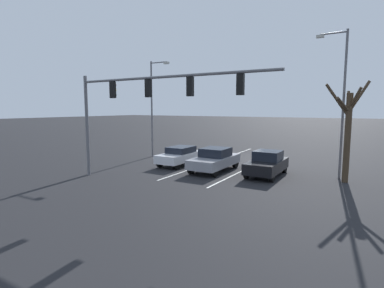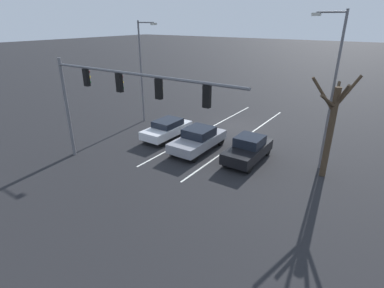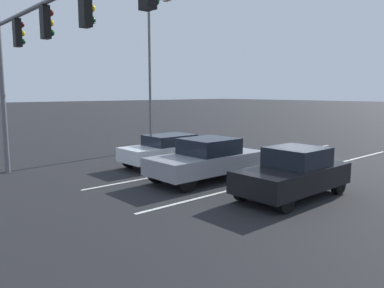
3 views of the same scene
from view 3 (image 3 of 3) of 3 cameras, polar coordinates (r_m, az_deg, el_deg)
name	(u,v)px [view 3 (image 3 of 3)]	position (r m, az deg, el deg)	size (l,w,h in m)	color
ground_plane	(296,161)	(18.62, 15.55, -2.47)	(240.00, 240.00, 0.00)	black
lane_stripe_left_divider	(302,172)	(16.03, 16.42, -4.13)	(0.12, 16.15, 0.01)	silver
lane_stripe_center_divider	(241,161)	(17.96, 7.51, -2.60)	(0.12, 16.15, 0.01)	silver
car_gray_midlane_front	(207,159)	(13.96, 2.30, -2.28)	(1.94, 4.55, 1.56)	gray
car_black_leftlane_front	(293,173)	(12.09, 15.18, -4.29)	(1.80, 4.03, 1.56)	black
car_white_rightlane_front	(168,149)	(16.75, -3.70, -0.80)	(1.74, 4.21, 1.38)	silver
traffic_signal_gantry	(40,41)	(12.75, -22.19, 14.28)	(12.17, 0.37, 6.21)	slate
street_lamp_right_shoulder	(152,66)	(21.10, -6.15, 11.80)	(1.90, 0.24, 8.20)	slate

